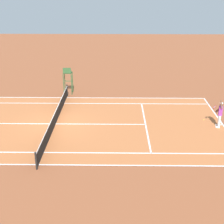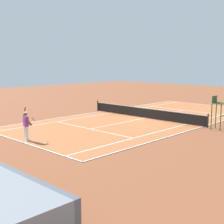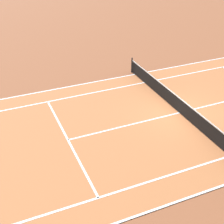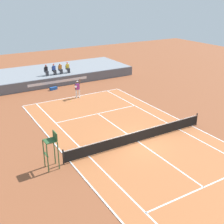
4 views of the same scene
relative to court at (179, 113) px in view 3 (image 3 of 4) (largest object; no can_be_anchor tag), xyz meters
The scene contains 3 objects.
ground_plane 0.01m from the court, ahead, with size 80.00×80.00×0.00m, color brown.
court is the anchor object (origin of this frame).
net 0.51m from the court, ahead, with size 11.98×0.10×1.07m.
Camera 3 is at (-12.56, 9.46, 9.46)m, focal length 51.85 mm.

